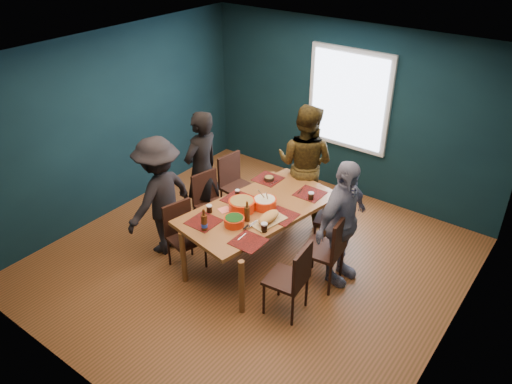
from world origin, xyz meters
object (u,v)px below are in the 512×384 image
dining_table (259,212)px  person_far_left (202,170)px  person_back (305,164)px  cutting_board (268,218)px  chair_right_far (339,214)px  chair_right_near (293,275)px  bowl_salad (242,205)px  chair_left_mid (209,199)px  chair_left_near (182,231)px  chair_right_mid (330,246)px  bowl_dumpling (265,203)px  chair_left_far (234,181)px  bowl_herbs (234,221)px  person_right (342,224)px  person_near_left (160,196)px

dining_table → person_far_left: (-1.15, 0.20, 0.16)m
person_back → cutting_board: person_back is taller
chair_right_far → chair_right_near: 1.45m
person_far_left → bowl_salad: 1.08m
chair_left_mid → chair_left_near: size_ratio=1.03×
dining_table → cutting_board: bearing=-24.9°
chair_left_near → chair_left_mid: bearing=120.8°
chair_right_mid → person_far_left: bearing=169.4°
person_far_left → bowl_dumpling: size_ratio=5.84×
bowl_dumpling → chair_left_far: bearing=148.0°
chair_right_near → chair_right_far: bearing=91.8°
chair_left_far → bowl_herbs: (0.97, -1.19, 0.29)m
chair_right_mid → chair_right_near: chair_right_mid is taller
person_back → bowl_herbs: (0.07, -1.71, -0.05)m
chair_right_far → person_right: 0.71m
chair_left_near → person_near_left: size_ratio=0.54×
chair_left_far → person_far_left: 0.61m
chair_right_far → chair_left_near: bearing=-150.3°
chair_right_far → person_far_left: bearing=-178.5°
chair_right_far → chair_left_mid: bearing=-173.0°
person_far_left → bowl_dumpling: 1.22m
chair_right_near → bowl_salad: bearing=151.2°
chair_left_far → chair_right_mid: 2.07m
chair_right_mid → person_near_left: (-2.17, -0.69, 0.24)m
dining_table → chair_left_near: size_ratio=2.51×
cutting_board → chair_right_near: bearing=-21.7°
chair_right_far → bowl_dumpling: bearing=-147.6°
chair_right_near → person_far_left: (-2.09, 0.82, 0.33)m
person_far_left → person_right: (2.20, 0.05, -0.05)m
person_right → chair_left_near: bearing=123.8°
dining_table → chair_left_far: bearing=155.2°
person_back → bowl_dumpling: person_back is taller
chair_left_near → person_back: 2.04m
chair_left_far → bowl_salad: (0.83, -0.86, 0.31)m
cutting_board → person_back: bearing=115.6°
chair_right_far → bowl_salad: bearing=-147.7°
chair_left_far → person_near_left: 1.34m
person_far_left → person_right: 2.20m
bowl_dumpling → cutting_board: bowl_dumpling is taller
chair_left_near → person_right: size_ratio=0.54×
chair_right_mid → person_back: size_ratio=0.56×
chair_left_far → chair_left_near: bearing=-72.5°
chair_left_near → bowl_salad: size_ratio=2.64×
chair_right_far → person_right: (0.32, -0.57, 0.28)m
person_near_left → chair_left_near: bearing=78.3°
chair_right_mid → bowl_herbs: size_ratio=4.01×
chair_left_mid → bowl_herbs: (0.94, -0.59, 0.31)m
chair_left_near → chair_right_mid: size_ratio=0.89×
chair_left_mid → bowl_herbs: 1.15m
chair_left_far → bowl_dumpling: bearing=-25.1°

